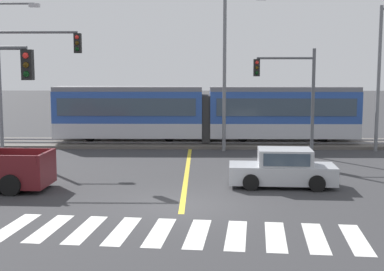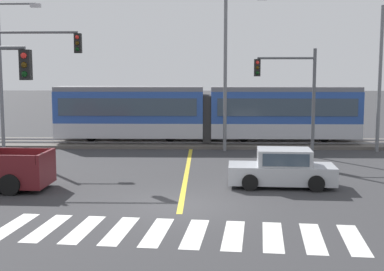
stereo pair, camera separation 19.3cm
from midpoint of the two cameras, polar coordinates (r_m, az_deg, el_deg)
name	(u,v)px [view 2 (the right image)]	position (r m, az deg, el deg)	size (l,w,h in m)	color
ground_plane	(181,206)	(18.51, -0.91, -7.51)	(200.00, 200.00, 0.00)	#333335
track_bed	(192,143)	(33.23, 0.14, -0.83)	(120.00, 4.00, 0.18)	#56514C
rail_near	(191,143)	(32.50, 0.11, -0.76)	(120.00, 0.08, 0.10)	#939399
rail_far	(192,139)	(33.92, 0.16, -0.43)	(120.00, 0.08, 0.10)	#939399
light_rail_tram	(207,112)	(33.00, 1.77, 2.53)	(18.50, 2.64, 3.43)	#B7BAC1
crosswalk_stripe_0	(12,226)	(17.00, -18.33, -9.19)	(0.56, 2.80, 0.01)	silver
crosswalk_stripe_1	(47,228)	(16.56, -14.84, -9.49)	(0.56, 2.80, 0.01)	silver
crosswalk_stripe_2	(83,229)	(16.19, -11.18, -9.77)	(0.56, 2.80, 0.01)	silver
crosswalk_stripe_3	(120,231)	(15.89, -7.35, -10.03)	(0.56, 2.80, 0.01)	silver
crosswalk_stripe_4	(157,232)	(15.65, -3.39, -10.24)	(0.56, 2.80, 0.01)	silver
crosswalk_stripe_5	(195,233)	(15.49, 0.68, -10.41)	(0.56, 2.80, 0.01)	silver
crosswalk_stripe_6	(233,235)	(15.41, 4.81, -10.53)	(0.56, 2.80, 0.01)	silver
crosswalk_stripe_7	(273,237)	(15.41, 8.97, -10.60)	(0.56, 2.80, 0.01)	silver
crosswalk_stripe_8	(313,238)	(15.49, 13.11, -10.61)	(0.56, 2.80, 0.01)	silver
crosswalk_stripe_9	(354,240)	(15.64, 17.20, -10.57)	(0.56, 2.80, 0.01)	silver
lane_centre_line	(187,172)	(24.33, -0.34, -3.96)	(0.20, 14.07, 0.01)	gold
sedan_crossing	(282,169)	(21.65, 9.81, -3.57)	(4.29, 2.10, 1.52)	#B7BABF
traffic_light_far_right	(293,87)	(28.75, 10.93, 5.12)	(3.25, 0.38, 5.75)	#515459
traffic_light_mid_left	(22,73)	(26.17, -17.45, 6.35)	(4.25, 0.38, 6.73)	#515459
street_lamp_west	(4,66)	(31.89, -19.21, 7.02)	(2.50, 0.28, 8.46)	slate
street_lamp_centre	(229,62)	(30.35, 4.17, 7.78)	(2.37, 0.28, 8.87)	slate
street_lamp_east	(384,69)	(31.94, 19.96, 6.65)	(2.18, 0.28, 8.18)	slate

